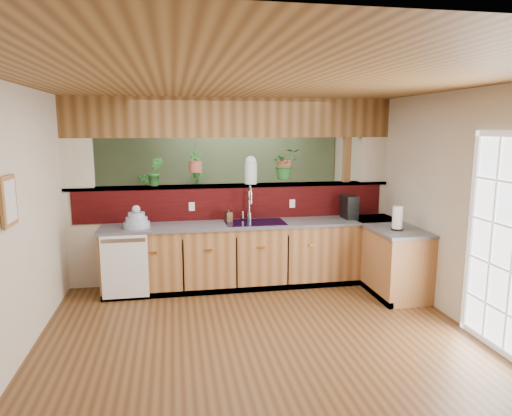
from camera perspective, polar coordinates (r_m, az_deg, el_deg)
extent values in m
cube|color=#54341A|center=(5.59, -0.88, -13.00)|extent=(4.60, 7.00, 0.01)
cube|color=brown|center=(5.17, -0.96, 14.59)|extent=(4.60, 7.00, 0.01)
cube|color=beige|center=(8.67, -4.71, 4.09)|extent=(4.60, 0.02, 2.60)
cube|color=beige|center=(2.00, 16.48, -16.71)|extent=(4.60, 0.02, 2.60)
cube|color=beige|center=(5.36, -25.96, -0.53)|extent=(0.02, 7.00, 2.60)
cube|color=beige|center=(6.04, 21.15, 0.88)|extent=(0.02, 7.00, 2.60)
cube|color=beige|center=(6.66, -2.81, -3.13)|extent=(4.60, 0.15, 1.35)
cube|color=#340607|center=(6.49, -2.74, 0.57)|extent=(4.40, 0.02, 0.45)
cube|color=brown|center=(6.54, -2.86, 2.81)|extent=(4.60, 0.21, 0.04)
cube|color=brown|center=(6.49, -2.93, 11.21)|extent=(4.60, 0.15, 0.55)
cube|color=beige|center=(6.57, -21.43, 5.07)|extent=(0.40, 0.15, 0.70)
cube|color=beige|center=(7.09, 14.29, 5.76)|extent=(0.40, 0.15, 0.70)
cube|color=brown|center=(6.97, 11.15, 2.50)|extent=(0.10, 0.10, 2.60)
cube|color=brown|center=(6.54, -2.86, 2.81)|extent=(4.60, 0.21, 0.04)
cube|color=brown|center=(6.49, -2.93, 11.21)|extent=(4.60, 0.15, 0.55)
cube|color=#576D4A|center=(8.65, -4.70, 4.07)|extent=(4.55, 0.02, 2.55)
cube|color=brown|center=(6.40, -0.11, -5.93)|extent=(4.10, 0.60, 0.86)
cube|color=#505156|center=(6.29, -0.11, -1.99)|extent=(4.14, 0.64, 0.04)
cube|color=brown|center=(6.54, 15.96, -5.98)|extent=(0.60, 1.48, 0.86)
cube|color=#505156|center=(6.43, 16.15, -2.12)|extent=(0.64, 1.52, 0.04)
cube|color=brown|center=(6.92, 14.36, -5.03)|extent=(0.60, 0.60, 0.86)
cube|color=#505156|center=(6.82, 14.53, -1.38)|extent=(0.64, 0.64, 0.04)
cube|color=black|center=(6.27, 0.33, -10.03)|extent=(4.10, 0.06, 0.08)
cube|color=black|center=(6.54, 13.64, -9.45)|extent=(0.06, 1.48, 0.08)
cube|color=white|center=(6.04, -16.08, -7.12)|extent=(0.58, 0.02, 0.82)
cube|color=#B7B7B2|center=(5.93, -16.26, -3.92)|extent=(0.54, 0.01, 0.05)
cube|color=black|center=(6.29, -0.11, -1.94)|extent=(0.82, 0.50, 0.03)
cube|color=black|center=(6.28, -1.82, -2.76)|extent=(0.34, 0.40, 0.16)
cube|color=black|center=(6.34, 1.58, -2.63)|extent=(0.34, 0.40, 0.16)
cube|color=white|center=(5.03, 28.38, -4.28)|extent=(0.06, 1.02, 2.16)
cube|color=brown|center=(4.56, -28.54, 0.77)|extent=(0.03, 0.35, 0.45)
cube|color=silver|center=(4.56, -28.36, 0.78)|extent=(0.01, 0.27, 0.37)
cylinder|color=#B7B7B2|center=(6.46, -0.85, -1.01)|extent=(0.07, 0.07, 0.11)
cylinder|color=#B7B7B2|center=(6.43, -0.86, 0.65)|extent=(0.03, 0.03, 0.30)
torus|color=#B7B7B2|center=(6.33, -0.75, 1.86)|extent=(0.21, 0.08, 0.22)
cylinder|color=#B7B7B2|center=(6.25, -0.60, 1.07)|extent=(0.03, 0.03, 0.13)
cylinder|color=#B7B7B2|center=(6.44, -1.68, -0.85)|extent=(0.03, 0.03, 0.11)
cylinder|color=#94A5BF|center=(6.15, -14.67, -2.06)|extent=(0.34, 0.34, 0.07)
cylinder|color=#94A5BF|center=(6.13, -14.70, -1.42)|extent=(0.28, 0.28, 0.06)
cylinder|color=#94A5BF|center=(6.12, -14.73, -0.84)|extent=(0.21, 0.21, 0.06)
sphere|color=#94A5BF|center=(6.11, -14.76, -0.15)|extent=(0.11, 0.11, 0.11)
imported|color=#3A2215|center=(6.33, -3.47, -0.80)|extent=(0.12, 0.12, 0.20)
cube|color=black|center=(6.68, 11.60, 0.13)|extent=(0.18, 0.29, 0.33)
cube|color=black|center=(6.61, 11.89, -0.96)|extent=(0.15, 0.11, 0.11)
cylinder|color=silver|center=(6.63, 11.79, -0.53)|extent=(0.09, 0.09, 0.09)
cylinder|color=black|center=(6.09, 17.19, -2.53)|extent=(0.15, 0.15, 0.02)
cylinder|color=#B7B7B2|center=(6.06, 17.26, -1.12)|extent=(0.02, 0.02, 0.33)
cylinder|color=white|center=(6.06, 17.26, -1.12)|extent=(0.13, 0.13, 0.28)
cylinder|color=silver|center=(6.56, -0.65, 4.34)|extent=(0.18, 0.18, 0.30)
sphere|color=silver|center=(6.54, -0.65, 5.82)|extent=(0.16, 0.16, 0.16)
imported|color=#236023|center=(6.46, -12.49, 4.48)|extent=(0.23, 0.19, 0.40)
cylinder|color=brown|center=(6.45, -7.61, 7.19)|extent=(0.01, 0.01, 0.34)
cylinder|color=#964936|center=(6.46, -7.56, 5.16)|extent=(0.18, 0.18, 0.16)
imported|color=#236023|center=(6.45, -7.61, 7.23)|extent=(0.22, 0.16, 0.39)
cylinder|color=brown|center=(6.63, 3.62, 7.24)|extent=(0.01, 0.01, 0.36)
cylinder|color=#964936|center=(6.65, 3.60, 5.18)|extent=(0.20, 0.20, 0.17)
imported|color=#236023|center=(6.63, 3.62, 7.40)|extent=(0.47, 0.43, 0.44)
cube|color=black|center=(8.50, -9.66, -1.59)|extent=(1.49, 0.83, 0.96)
imported|color=#236023|center=(8.41, -13.81, 2.83)|extent=(0.23, 0.17, 0.40)
imported|color=#236023|center=(8.40, -7.38, 3.14)|extent=(0.27, 0.27, 0.43)
imported|color=#236023|center=(7.77, 6.68, -3.59)|extent=(0.68, 0.59, 0.74)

